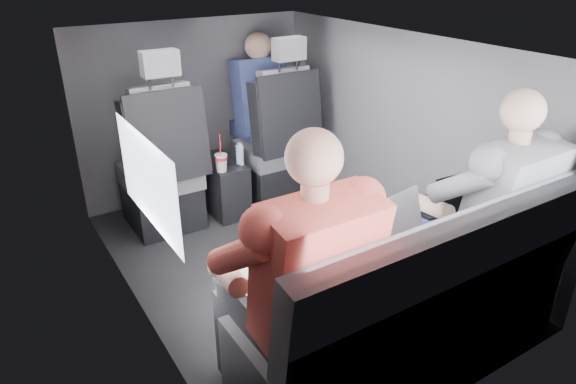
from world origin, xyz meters
TOP-DOWN VIEW (x-y plane):
  - floor at (0.00, 0.00)m, footprint 2.60×2.60m
  - ceiling at (0.00, 0.00)m, footprint 2.60×2.60m
  - panel_left at (-0.90, 0.00)m, footprint 0.02×2.60m
  - panel_right at (0.90, 0.00)m, footprint 0.02×2.60m
  - panel_front at (0.00, 1.30)m, footprint 1.80×0.02m
  - panel_back at (0.00, -1.30)m, footprint 1.80×0.02m
  - side_window at (-0.88, -0.30)m, footprint 0.02×0.75m
  - seatbelt at (0.45, 0.67)m, footprint 0.35×0.11m
  - front_seat_left at (-0.45, 0.84)m, footprint 0.52×0.58m
  - front_seat_right at (0.45, 0.84)m, footprint 0.52×0.58m
  - center_console at (0.00, 0.88)m, footprint 0.24×0.48m
  - rear_bench at (0.00, -1.06)m, footprint 1.60×0.57m
  - soda_cup at (-0.08, 0.70)m, footprint 0.09×0.09m
  - water_bottle at (0.09, 0.75)m, footprint 0.06×0.06m
  - laptop_white at (-0.58, -0.82)m, footprint 0.40×0.42m
  - laptop_silver at (0.01, -0.81)m, footprint 0.39×0.37m
  - laptop_black at (0.50, -0.76)m, footprint 0.33×0.31m
  - passenger_rear_left at (-0.55, -0.97)m, footprint 0.55×0.66m
  - passenger_rear_right at (0.52, -0.97)m, footprint 0.54×0.65m
  - passenger_front_right at (0.46, 1.10)m, footprint 0.40×0.40m

SIDE VIEW (x-z plane):
  - floor at x=0.00m, z-range 0.00..0.00m
  - center_console at x=0.00m, z-range 0.00..0.41m
  - rear_bench at x=0.00m, z-range -0.15..0.77m
  - front_seat_left at x=-0.45m, z-range -0.23..1.03m
  - front_seat_right at x=0.45m, z-range -0.23..1.03m
  - soda_cup at x=-0.08m, z-range 0.33..0.60m
  - water_bottle at x=0.09m, z-range 0.39..0.56m
  - laptop_black at x=0.50m, z-range 0.52..0.75m
  - laptop_white at x=-0.58m, z-range 0.51..0.76m
  - laptop_silver at x=0.01m, z-range 0.51..0.76m
  - passenger_rear_right at x=0.52m, z-range 0.01..1.29m
  - passenger_rear_left at x=-0.55m, z-range 0.01..1.30m
  - panel_left at x=-0.90m, z-range 0.00..1.35m
  - panel_right at x=0.90m, z-range 0.00..1.35m
  - panel_front at x=0.00m, z-range 0.00..1.35m
  - panel_back at x=0.00m, z-range 0.00..1.35m
  - passenger_front_right at x=0.46m, z-range 0.34..1.16m
  - seatbelt at x=0.45m, z-range 0.50..1.10m
  - side_window at x=-0.88m, z-range 0.69..1.11m
  - ceiling at x=0.00m, z-range 1.35..1.35m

